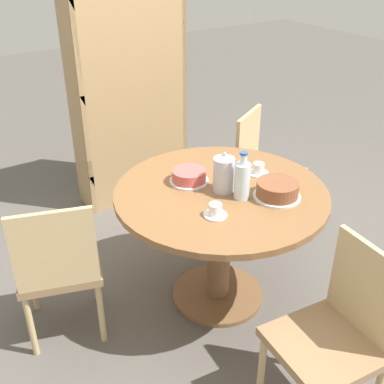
{
  "coord_description": "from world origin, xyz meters",
  "views": [
    {
      "loc": [
        -1.37,
        -1.83,
        2.02
      ],
      "look_at": [
        0.0,
        0.29,
        0.6
      ],
      "focal_mm": 45.0,
      "sensor_mm": 36.0,
      "label": 1
    }
  ],
  "objects": [
    {
      "name": "ground_plane",
      "position": [
        0.0,
        0.0,
        0.0
      ],
      "size": [
        14.0,
        14.0,
        0.0
      ],
      "primitive_type": "plane",
      "color": "#56514C"
    },
    {
      "name": "dining_table",
      "position": [
        0.0,
        0.0,
        0.57
      ],
      "size": [
        1.17,
        1.17,
        0.75
      ],
      "color": "brown",
      "rests_on": "ground_plane"
    },
    {
      "name": "chair_a",
      "position": [
        -0.87,
        0.21,
        0.47
      ],
      "size": [
        0.53,
        0.53,
        0.87
      ],
      "rotation": [
        0.0,
        0.0,
        2.83
      ],
      "color": "tan",
      "rests_on": "ground_plane"
    },
    {
      "name": "chair_b",
      "position": [
        -0.02,
        -0.9,
        0.47
      ],
      "size": [
        0.46,
        0.46,
        0.87
      ],
      "rotation": [
        0.0,
        0.0,
        4.62
      ],
      "color": "tan",
      "rests_on": "ground_plane"
    },
    {
      "name": "chair_c",
      "position": [
        0.75,
        0.5,
        0.47
      ],
      "size": [
        0.57,
        0.57,
        0.87
      ],
      "rotation": [
        0.0,
        0.0,
        6.8
      ],
      "color": "tan",
      "rests_on": "ground_plane"
    },
    {
      "name": "bookshelf",
      "position": [
        0.17,
        1.44,
        0.95
      ],
      "size": [
        0.88,
        0.28,
        1.91
      ],
      "rotation": [
        0.0,
        0.0,
        3.14
      ],
      "color": "tan",
      "rests_on": "ground_plane"
    },
    {
      "name": "coffee_pot",
      "position": [
        0.01,
        -0.01,
        0.85
      ],
      "size": [
        0.11,
        0.11,
        0.23
      ],
      "color": "silver",
      "rests_on": "dining_table"
    },
    {
      "name": "water_bottle",
      "position": [
        0.04,
        -0.12,
        0.85
      ],
      "size": [
        0.08,
        0.08,
        0.26
      ],
      "color": "silver",
      "rests_on": "dining_table"
    },
    {
      "name": "cake_main",
      "position": [
        0.2,
        -0.22,
        0.79
      ],
      "size": [
        0.25,
        0.25,
        0.09
      ],
      "color": "silver",
      "rests_on": "dining_table"
    },
    {
      "name": "cake_second",
      "position": [
        -0.09,
        0.18,
        0.78
      ],
      "size": [
        0.22,
        0.22,
        0.07
      ],
      "color": "silver",
      "rests_on": "dining_table"
    },
    {
      "name": "cup_a",
      "position": [
        0.3,
        0.04,
        0.77
      ],
      "size": [
        0.12,
        0.12,
        0.07
      ],
      "color": "silver",
      "rests_on": "dining_table"
    },
    {
      "name": "cup_b",
      "position": [
        -0.18,
        -0.19,
        0.77
      ],
      "size": [
        0.12,
        0.12,
        0.07
      ],
      "color": "silver",
      "rests_on": "dining_table"
    }
  ]
}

